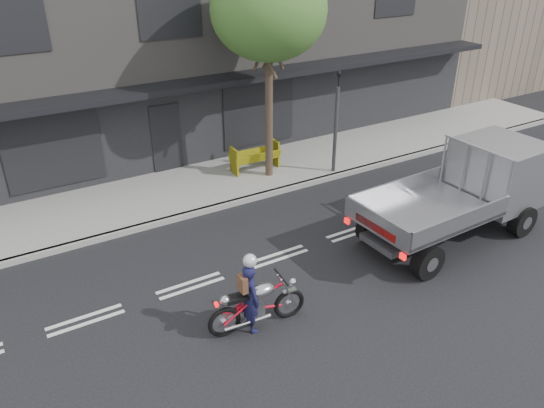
% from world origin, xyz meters
% --- Properties ---
extents(ground, '(80.00, 80.00, 0.00)m').
position_xyz_m(ground, '(0.00, 0.00, 0.00)').
color(ground, black).
rests_on(ground, ground).
extents(sidewalk, '(32.00, 3.20, 0.15)m').
position_xyz_m(sidewalk, '(0.00, 4.70, 0.07)').
color(sidewalk, gray).
rests_on(sidewalk, ground).
extents(kerb, '(32.00, 0.20, 0.15)m').
position_xyz_m(kerb, '(0.00, 3.10, 0.07)').
color(kerb, gray).
rests_on(kerb, ground).
extents(building_main, '(26.00, 10.00, 8.00)m').
position_xyz_m(building_main, '(0.00, 11.30, 4.00)').
color(building_main, slate).
rests_on(building_main, ground).
extents(street_tree, '(3.40, 3.40, 6.74)m').
position_xyz_m(street_tree, '(2.20, 4.20, 5.28)').
color(street_tree, '#382B21').
rests_on(street_tree, ground).
extents(traffic_light_pole, '(0.12, 0.12, 3.50)m').
position_xyz_m(traffic_light_pole, '(4.20, 3.35, 1.65)').
color(traffic_light_pole, '#2D2D30').
rests_on(traffic_light_pole, ground).
extents(motorcycle, '(2.15, 0.63, 1.11)m').
position_xyz_m(motorcycle, '(-1.73, -2.01, 0.57)').
color(motorcycle, black).
rests_on(motorcycle, ground).
extents(rider, '(0.43, 0.60, 1.55)m').
position_xyz_m(rider, '(-1.88, -2.01, 0.77)').
color(rider, '#141538').
rests_on(rider, ground).
extents(flatbed_ute, '(5.45, 2.40, 2.49)m').
position_xyz_m(flatbed_ute, '(5.59, -1.47, 1.42)').
color(flatbed_ute, black).
rests_on(flatbed_ute, ground).
extents(construction_barrier, '(1.68, 0.70, 0.93)m').
position_xyz_m(construction_barrier, '(2.01, 4.57, 0.62)').
color(construction_barrier, yellow).
rests_on(construction_barrier, sidewalk).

